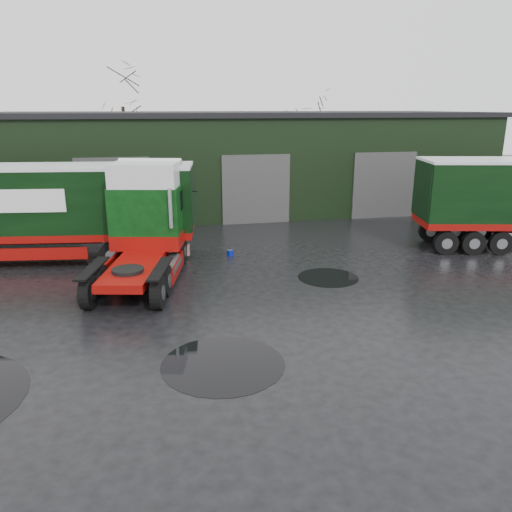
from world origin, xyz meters
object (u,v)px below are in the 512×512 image
Objects in this scene: trailer_left at (37,214)px; tree_back_b at (307,140)px; hero_tractor at (138,227)px; wash_bucket at (230,253)px; warehouse at (239,159)px; tree_back_a at (125,130)px.

tree_back_b is (18.91, 21.53, 1.62)m from trailer_left.
hero_tractor is 25.81× the size of wash_bucket.
trailer_left is at bearing 150.18° from hero_tractor.
tree_back_b is at bearing 72.55° from hero_tractor.
tree_back_b is (14.50, 25.50, 1.48)m from hero_tractor.
hero_tractor is 0.97× the size of tree_back_b.
warehouse is 3.41× the size of tree_back_a.
warehouse is 114.37× the size of wash_bucket.
wash_bucket is 0.03× the size of tree_back_a.
trailer_left is at bearing -133.40° from warehouse.
hero_tractor reaches higher than trailer_left.
warehouse is at bearing 79.42° from hero_tractor.
warehouse is 4.43× the size of hero_tractor.
trailer_left is 28.70m from tree_back_b.
tree_back_a is 1.27× the size of tree_back_b.
tree_back_a is at bearing -0.43° from trailer_left.
wash_bucket is 0.04× the size of tree_back_b.
wash_bucket is at bearing -101.49° from warehouse.
tree_back_a reaches higher than warehouse.
tree_back_a reaches higher than tree_back_b.
tree_back_b reaches higher than trailer_left.
wash_bucket is 25.08m from tree_back_b.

